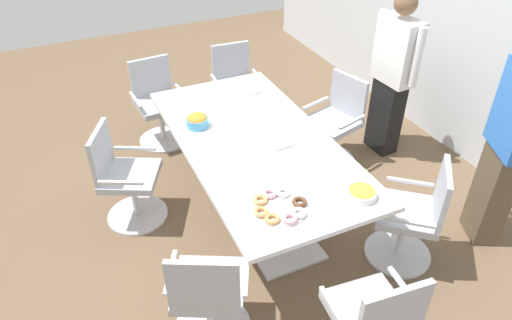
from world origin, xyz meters
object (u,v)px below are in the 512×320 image
(donut_platter, at_px, (279,207))
(napkin_pile, at_px, (280,142))
(office_chair_4, at_px, (158,107))
(office_chair_6, at_px, (209,297))
(person_standing_0, at_px, (393,74))
(office_chair_2, at_px, (335,125))
(office_chair_3, at_px, (236,90))
(office_chair_5, at_px, (125,181))
(snack_bowl_chips_orange, at_px, (197,120))
(office_chair_1, at_px, (413,219))
(person_standing_1, at_px, (511,140))
(snack_bowl_chips_yellow, at_px, (362,192))
(conference_table, at_px, (256,153))
(plate_stack, at_px, (249,91))

(donut_platter, bearing_deg, napkin_pile, 152.87)
(napkin_pile, bearing_deg, office_chair_4, -159.54)
(office_chair_6, xyz_separation_m, person_standing_0, (-1.44, 2.50, 0.48))
(office_chair_2, relative_size, office_chair_3, 1.00)
(office_chair_4, height_order, office_chair_5, same)
(office_chair_4, distance_m, snack_bowl_chips_orange, 1.18)
(office_chair_1, height_order, napkin_pile, office_chair_1)
(office_chair_2, height_order, person_standing_0, person_standing_0)
(person_standing_1, bearing_deg, office_chair_4, 62.73)
(donut_platter, relative_size, napkin_pile, 2.70)
(office_chair_6, bearing_deg, snack_bowl_chips_orange, 99.26)
(snack_bowl_chips_yellow, bearing_deg, napkin_pile, -164.92)
(office_chair_3, bearing_deg, office_chair_2, 122.15)
(person_standing_1, bearing_deg, office_chair_3, 48.20)
(office_chair_4, distance_m, office_chair_6, 2.65)
(office_chair_4, bearing_deg, conference_table, 102.69)
(office_chair_1, xyz_separation_m, donut_platter, (-0.20, -1.08, 0.36))
(person_standing_0, xyz_separation_m, donut_platter, (1.20, -1.87, -0.11))
(conference_table, xyz_separation_m, person_standing_1, (1.10, 1.63, 0.34))
(person_standing_1, relative_size, donut_platter, 4.62)
(conference_table, xyz_separation_m, donut_platter, (0.85, -0.21, 0.14))
(office_chair_2, bearing_deg, napkin_pile, 104.68)
(office_chair_4, relative_size, office_chair_5, 1.00)
(office_chair_1, height_order, plate_stack, office_chair_1)
(office_chair_6, relative_size, person_standing_0, 0.54)
(snack_bowl_chips_yellow, bearing_deg, conference_table, -158.74)
(snack_bowl_chips_orange, xyz_separation_m, donut_platter, (1.28, 0.16, -0.04))
(person_standing_0, distance_m, plate_stack, 1.45)
(office_chair_5, bearing_deg, office_chair_3, 154.00)
(office_chair_6, distance_m, snack_bowl_chips_yellow, 1.28)
(office_chair_4, distance_m, napkin_pile, 1.82)
(office_chair_3, bearing_deg, donut_platter, 78.26)
(office_chair_4, distance_m, snack_bowl_chips_yellow, 2.68)
(office_chair_1, bearing_deg, donut_platter, 119.28)
(donut_platter, xyz_separation_m, plate_stack, (-1.68, 0.51, -0.00))
(office_chair_5, xyz_separation_m, donut_platter, (1.22, 0.86, 0.36))
(office_chair_3, distance_m, plate_stack, 0.81)
(conference_table, xyz_separation_m, office_chair_3, (-1.55, 0.45, -0.22))
(snack_bowl_chips_orange, distance_m, plate_stack, 0.79)
(office_chair_2, bearing_deg, office_chair_3, 12.95)
(office_chair_1, bearing_deg, office_chair_2, 31.78)
(person_standing_1, distance_m, plate_stack, 2.36)
(donut_platter, bearing_deg, snack_bowl_chips_orange, -172.87)
(office_chair_3, distance_m, napkin_pile, 1.75)
(plate_stack, height_order, napkin_pile, napkin_pile)
(office_chair_6, height_order, snack_bowl_chips_yellow, office_chair_6)
(office_chair_5, bearing_deg, napkin_pile, 93.78)
(snack_bowl_chips_orange, relative_size, plate_stack, 0.93)
(office_chair_6, bearing_deg, office_chair_1, 27.75)
(office_chair_2, bearing_deg, snack_bowl_chips_orange, 73.36)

